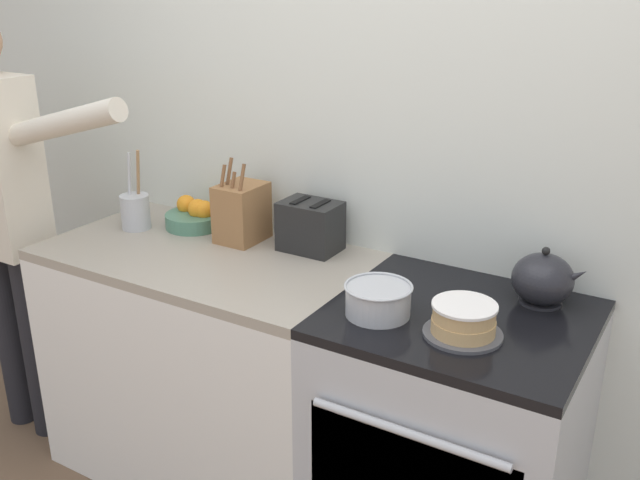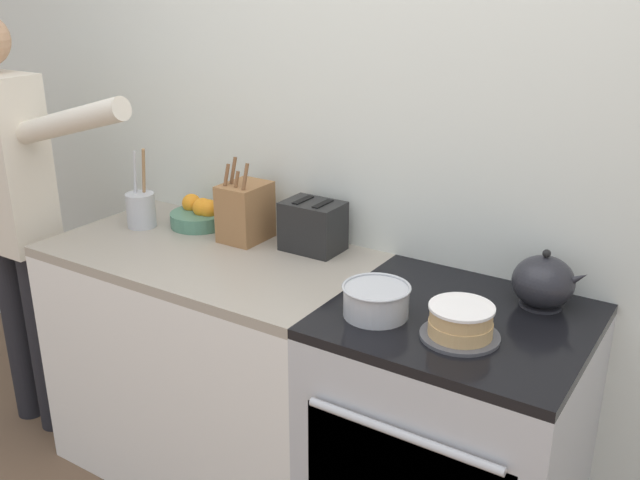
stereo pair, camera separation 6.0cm
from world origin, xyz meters
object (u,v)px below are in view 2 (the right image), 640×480
layer_cake (461,323)px  toaster (313,226)px  knife_block (245,212)px  person_baker (9,196)px  mixing_bowl (376,300)px  fruit_bowl (200,215)px  tea_kettle (544,282)px  stove_range (448,448)px  utensil_crock (141,209)px

layer_cake → toaster: toaster is taller
knife_block → person_baker: person_baker is taller
layer_cake → mixing_bowl: 0.25m
mixing_bowl → fruit_bowl: fruit_bowl is taller
layer_cake → fruit_bowl: (-1.18, 0.30, -0.00)m
tea_kettle → mixing_bowl: tea_kettle is taller
stove_range → toaster: toaster is taller
fruit_bowl → toaster: size_ratio=1.00×
tea_kettle → mixing_bowl: size_ratio=1.11×
knife_block → utensil_crock: 0.43m
knife_block → fruit_bowl: size_ratio=1.38×
layer_cake → toaster: size_ratio=0.98×
utensil_crock → toaster: utensil_crock is taller
stove_range → tea_kettle: size_ratio=4.09×
fruit_bowl → utensil_crock: bearing=-144.7°
utensil_crock → person_baker: size_ratio=0.18×
mixing_bowl → person_baker: size_ratio=0.12×
utensil_crock → fruit_bowl: bearing=35.3°
layer_cake → knife_block: 0.98m
layer_cake → person_baker: (-1.80, -0.08, 0.07)m
toaster → mixing_bowl: bearing=-37.5°
layer_cake → utensil_crock: size_ratio=0.70×
utensil_crock → tea_kettle: bearing=5.3°
layer_cake → tea_kettle: tea_kettle is taller
utensil_crock → toaster: 0.70m
stove_range → utensil_crock: 1.41m
fruit_bowl → person_baker: 0.73m
person_baker → layer_cake: bearing=-7.9°
knife_block → person_baker: (-0.86, -0.36, 0.01)m
knife_block → utensil_crock: size_ratio=0.98×
toaster → fruit_bowl: bearing=-177.3°
tea_kettle → utensil_crock: (-1.49, -0.14, -0.00)m
knife_block → person_baker: size_ratio=0.18×
stove_range → fruit_bowl: fruit_bowl is taller
mixing_bowl → toaster: 0.54m
utensil_crock → fruit_bowl: size_ratio=1.40×
mixing_bowl → utensil_crock: bearing=170.9°
fruit_bowl → layer_cake: bearing=-14.2°
stove_range → tea_kettle: (0.18, 0.20, 0.52)m
layer_cake → utensil_crock: bearing=172.8°
stove_range → person_baker: 1.84m
knife_block → utensil_crock: bearing=-165.8°
tea_kettle → fruit_bowl: 1.31m
toaster → person_baker: 1.19m
tea_kettle → toaster: size_ratio=1.00×
mixing_bowl → knife_block: (-0.69, 0.28, 0.06)m
layer_cake → tea_kettle: size_ratio=0.98×
stove_range → fruit_bowl: 1.25m
utensil_crock → toaster: (0.68, 0.15, 0.02)m
mixing_bowl → person_baker: person_baker is taller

